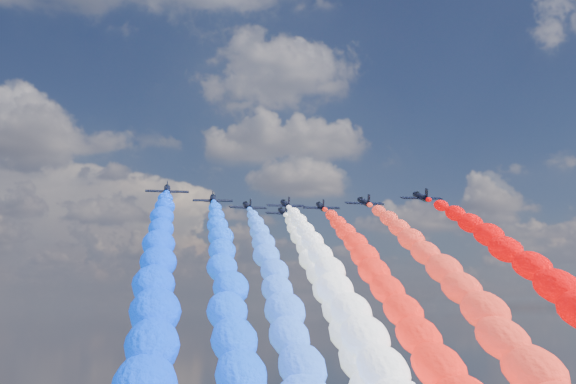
{
  "coord_description": "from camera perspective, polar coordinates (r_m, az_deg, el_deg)",
  "views": [
    {
      "loc": [
        -23.59,
        -149.14,
        79.22
      ],
      "look_at": [
        0.0,
        4.0,
        105.16
      ],
      "focal_mm": 43.32,
      "sensor_mm": 36.0,
      "label": 1
    }
  ],
  "objects": [
    {
      "name": "jet_4",
      "position": [
        175.09,
        -0.42,
        -1.65
      ],
      "size": [
        9.16,
        12.32,
        5.81
      ],
      "primitive_type": null,
      "rotation": [
        0.28,
        0.0,
        0.03
      ],
      "color": "black"
    },
    {
      "name": "trail_2",
      "position": [
        113.99,
        -1.03,
        -8.46
      ],
      "size": [
        7.08,
        97.26,
        48.02
      ],
      "primitive_type": null,
      "color": "blue"
    },
    {
      "name": "trail_3",
      "position": [
        111.21,
        3.69,
        -8.42
      ],
      "size": [
        7.08,
        97.26,
        48.02
      ],
      "primitive_type": null,
      "color": "white"
    },
    {
      "name": "jet_1",
      "position": [
        155.18,
        -6.19,
        -0.57
      ],
      "size": [
        9.45,
        12.53,
        5.81
      ],
      "primitive_type": null,
      "rotation": [
        0.28,
        0.0,
        -0.06
      ],
      "color": "black"
    },
    {
      "name": "jet_5",
      "position": [
        165.7,
        2.71,
        -1.19
      ],
      "size": [
        9.48,
        12.54,
        5.81
      ],
      "primitive_type": null,
      "rotation": [
        0.28,
        0.0,
        -0.06
      ],
      "color": "black"
    },
    {
      "name": "jet_7",
      "position": [
        153.67,
        10.83,
        -0.37
      ],
      "size": [
        9.35,
        12.45,
        5.81
      ],
      "primitive_type": null,
      "rotation": [
        0.28,
        0.0,
        -0.05
      ],
      "color": "black"
    },
    {
      "name": "jet_3",
      "position": [
        162.05,
        -0.18,
        -1.01
      ],
      "size": [
        9.09,
        12.27,
        5.81
      ],
      "primitive_type": null,
      "rotation": [
        0.28,
        0.0,
        0.02
      ],
      "color": "black"
    },
    {
      "name": "jet_6",
      "position": [
        159.37,
        6.26,
        -0.81
      ],
      "size": [
        8.91,
        12.13,
        5.81
      ],
      "primitive_type": null,
      "rotation": [
        0.28,
        0.0,
        -0.01
      ],
      "color": "black"
    },
    {
      "name": "trail_0",
      "position": [
        92.52,
        -10.82,
        -8.06
      ],
      "size": [
        7.08,
        97.26,
        48.02
      ],
      "primitive_type": null,
      "color": "#0336F4"
    },
    {
      "name": "trail_4",
      "position": [
        124.31,
        2.95,
        -8.54
      ],
      "size": [
        7.08,
        97.26,
        48.02
      ],
      "primitive_type": null,
      "color": "white"
    },
    {
      "name": "trail_7",
      "position": [
        106.19,
        20.28,
        -7.81
      ],
      "size": [
        7.08,
        97.26,
        48.02
      ],
      "primitive_type": null,
      "color": "#DE0204"
    },
    {
      "name": "jet_2",
      "position": [
        165.29,
        -3.34,
        -1.16
      ],
      "size": [
        9.54,
        12.58,
        5.81
      ],
      "primitive_type": null,
      "rotation": [
        0.28,
        0.0,
        0.06
      ],
      "color": "black"
    },
    {
      "name": "trail_5",
      "position": [
        115.52,
        7.76,
        -8.39
      ],
      "size": [
        7.08,
        97.26,
        48.02
      ],
      "primitive_type": null,
      "color": "red"
    },
    {
      "name": "trail_1",
      "position": [
        103.52,
        -5.12,
        -8.32
      ],
      "size": [
        7.08,
        97.26,
        48.02
      ],
      "primitive_type": null,
      "color": "#0B46F5"
    },
    {
      "name": "jet_0",
      "position": [
        144.37,
        -9.89,
        0.18
      ],
      "size": [
        9.08,
        12.26,
        5.81
      ],
      "primitive_type": null,
      "rotation": [
        0.28,
        0.0,
        0.02
      ],
      "color": "black"
    },
    {
      "name": "trail_6",
      "position": [
        110.18,
        13.24,
        -8.18
      ],
      "size": [
        7.08,
        97.26,
        48.02
      ],
      "primitive_type": null,
      "color": "red"
    }
  ]
}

